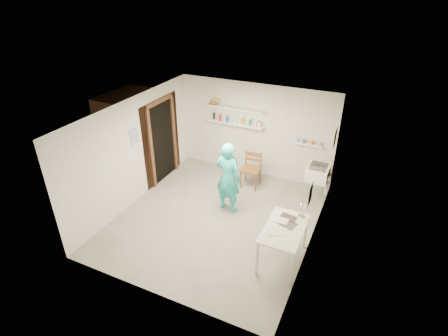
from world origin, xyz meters
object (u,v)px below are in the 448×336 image
at_px(belfast_sink, 318,172).
at_px(desk_lamp, 303,207).
at_px(man, 228,178).
at_px(wall_clock, 231,162).
at_px(wooden_chair, 251,169).
at_px(work_table, 283,244).

bearing_deg(belfast_sink, desk_lamp, -87.70).
height_order(man, desk_lamp, man).
distance_m(belfast_sink, wall_clock, 2.03).
bearing_deg(desk_lamp, man, 160.74).
height_order(belfast_sink, wooden_chair, wooden_chair).
relative_size(wall_clock, work_table, 0.26).
bearing_deg(work_table, belfast_sink, 87.29).
relative_size(work_table, desk_lamp, 8.00).
height_order(belfast_sink, work_table, belfast_sink).
height_order(wall_clock, work_table, wall_clock).
height_order(man, work_table, man).
bearing_deg(wall_clock, desk_lamp, -17.54).
bearing_deg(work_table, wall_clock, 141.24).
height_order(wooden_chair, desk_lamp, desk_lamp).
distance_m(man, wall_clock, 0.35).
xyz_separation_m(wall_clock, desk_lamp, (1.78, -0.83, -0.12)).
xyz_separation_m(wall_clock, wooden_chair, (0.13, 0.91, -0.61)).
bearing_deg(man, desk_lamp, 168.22).
relative_size(man, wooden_chair, 1.72).
xyz_separation_m(work_table, desk_lamp, (0.19, 0.45, 0.59)).
bearing_deg(wall_clock, man, -75.05).
relative_size(belfast_sink, wooden_chair, 0.64).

